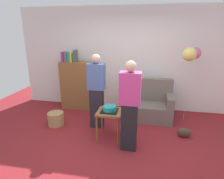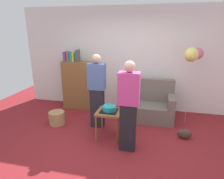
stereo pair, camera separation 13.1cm
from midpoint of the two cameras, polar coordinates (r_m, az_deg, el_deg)
name	(u,v)px [view 1 (the left image)]	position (r m, az deg, el deg)	size (l,w,h in m)	color
ground_plane	(115,146)	(3.81, -0.18, -16.37)	(8.00, 8.00, 0.00)	maroon
wall_back	(129,59)	(5.26, 4.16, 8.87)	(6.00, 0.10, 2.70)	silver
couch	(149,105)	(4.84, 10.09, -4.51)	(1.10, 0.70, 0.96)	#6B6056
bookshelf	(76,84)	(5.39, -11.21, 1.57)	(0.80, 0.36, 1.61)	brown
side_table	(110,115)	(3.85, -1.70, -7.59)	(0.48, 0.48, 0.58)	brown
birthday_cake	(110,109)	(3.79, -1.71, -5.69)	(0.32, 0.32, 0.17)	black
person_blowing_candles	(97,91)	(4.20, -5.46, -0.53)	(0.36, 0.22, 1.63)	#23232D
person_holding_cake	(130,106)	(3.38, 4.12, -5.02)	(0.36, 0.22, 1.63)	black
wicker_basket	(56,119)	(4.69, -16.98, -8.26)	(0.36, 0.36, 0.30)	#A88451
handbag	(184,133)	(4.28, 19.63, -11.88)	(0.28, 0.14, 0.20)	#473328
balloon_bunch	(192,54)	(4.64, 21.66, 9.72)	(0.41, 0.33, 1.75)	silver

